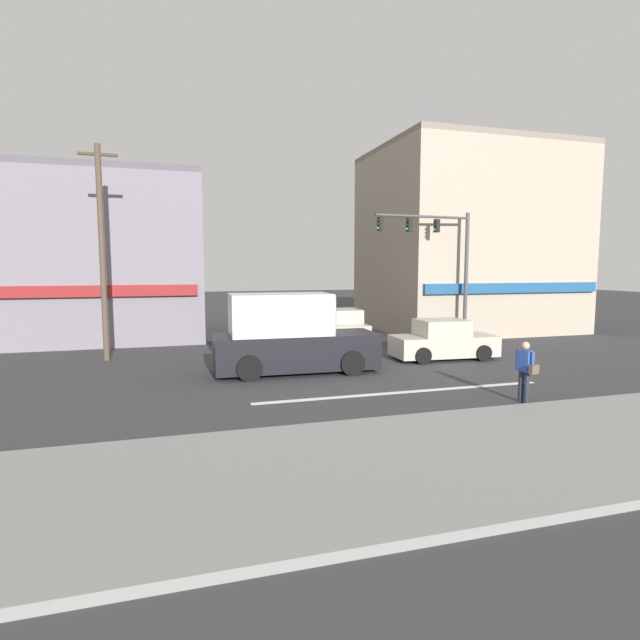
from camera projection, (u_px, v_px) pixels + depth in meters
The scene contains 13 objects.
ground_plane at pixel (361, 369), 17.94m from camera, with size 120.00×120.00×0.00m, color #333335.
lane_marking_stripe at pixel (404, 392), 14.61m from camera, with size 9.00×0.24×0.01m, color silver.
sidewalk_curb at pixel (517, 449), 9.83m from camera, with size 40.00×5.00×0.16m, color gray.
building_left_block at pixel (68, 258), 25.22m from camera, with size 12.96×8.40×8.27m.
building_right_corner at pixel (466, 241), 29.31m from camera, with size 10.70×8.99×10.39m.
street_tree at pixel (436, 259), 25.89m from camera, with size 3.16×3.16×5.66m.
utility_pole_near_left at pixel (102, 250), 19.15m from camera, with size 1.40×0.22×8.28m.
utility_pole_far_right at pixel (427, 259), 28.77m from camera, with size 1.40×0.22×7.97m.
traffic_light_mast at pixel (443, 253), 23.26m from camera, with size 4.89×0.44×6.20m.
box_truck_waiting_far at pixel (290, 337), 17.25m from camera, with size 5.67×2.39×2.75m.
sedan_approaching_near at pixel (343, 326), 24.88m from camera, with size 2.12×4.22×1.58m.
sedan_crossing_leftbound at pixel (443, 341), 19.87m from camera, with size 4.19×2.06×1.58m.
pedestrian_foreground_with_bag at pixel (525, 368), 13.36m from camera, with size 0.33×0.69×1.67m.
Camera 1 is at (-6.43, -16.51, 3.65)m, focal length 28.00 mm.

